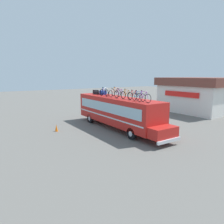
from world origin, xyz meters
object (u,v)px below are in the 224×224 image
at_px(rooftop_bicycle_7, 134,96).
at_px(rooftop_bicycle_6, 126,95).
at_px(rooftop_bicycle_5, 120,94).
at_px(traffic_cone, 56,128).
at_px(bus, 118,111).
at_px(rooftop_bicycle_2, 104,92).
at_px(rooftop_bicycle_4, 114,94).
at_px(luggage_bag_2, 96,93).
at_px(luggage_bag_3, 103,93).
at_px(rooftop_bicycle_3, 116,92).
at_px(rooftop_bicycle_8, 138,97).
at_px(rooftop_bicycle_1, 104,92).
at_px(rooftop_bicycle_9, 144,97).
at_px(luggage_bag_1, 96,92).

bearing_deg(rooftop_bicycle_7, rooftop_bicycle_6, -167.30).
xyz_separation_m(rooftop_bicycle_5, rooftop_bicycle_7, (1.68, 0.32, -0.03)).
bearing_deg(traffic_cone, bus, 67.74).
height_order(bus, rooftop_bicycle_2, rooftop_bicycle_2).
bearing_deg(rooftop_bicycle_4, rooftop_bicycle_2, -179.79).
height_order(bus, luggage_bag_2, luggage_bag_2).
relative_size(luggage_bag_3, traffic_cone, 1.11).
height_order(rooftop_bicycle_2, rooftop_bicycle_3, rooftop_bicycle_3).
bearing_deg(rooftop_bicycle_8, rooftop_bicycle_4, -176.52).
bearing_deg(rooftop_bicycle_1, rooftop_bicycle_6, -3.90).
bearing_deg(rooftop_bicycle_9, rooftop_bicycle_4, 179.99).
relative_size(luggage_bag_3, rooftop_bicycle_6, 0.45).
bearing_deg(traffic_cone, rooftop_bicycle_7, 49.24).
distance_m(rooftop_bicycle_8, rooftop_bicycle_9, 0.90).
bearing_deg(luggage_bag_1, traffic_cone, -65.76).
height_order(luggage_bag_1, rooftop_bicycle_4, rooftop_bicycle_4).
relative_size(bus, rooftop_bicycle_2, 7.32).
distance_m(luggage_bag_1, rooftop_bicycle_2, 3.14).
relative_size(luggage_bag_2, rooftop_bicycle_6, 0.35).
xyz_separation_m(luggage_bag_2, rooftop_bicycle_9, (8.41, -0.32, 0.21)).
height_order(luggage_bag_3, rooftop_bicycle_4, rooftop_bicycle_4).
height_order(rooftop_bicycle_3, rooftop_bicycle_9, rooftop_bicycle_3).
xyz_separation_m(rooftop_bicycle_7, rooftop_bicycle_9, (1.77, -0.42, 0.03)).
distance_m(bus, luggage_bag_3, 3.75).
relative_size(luggage_bag_1, rooftop_bicycle_6, 0.38).
bearing_deg(rooftop_bicycle_8, rooftop_bicycle_2, -177.62).
distance_m(luggage_bag_2, rooftop_bicycle_3, 3.22).
height_order(luggage_bag_3, traffic_cone, luggage_bag_3).
relative_size(luggage_bag_2, rooftop_bicycle_5, 0.32).
bearing_deg(bus, rooftop_bicycle_2, -166.54).
distance_m(rooftop_bicycle_4, rooftop_bicycle_8, 3.47).
xyz_separation_m(rooftop_bicycle_2, rooftop_bicycle_3, (0.87, 0.87, 0.02)).
height_order(rooftop_bicycle_3, rooftop_bicycle_5, rooftop_bicycle_3).
bearing_deg(rooftop_bicycle_6, rooftop_bicycle_2, -176.11).
bearing_deg(traffic_cone, rooftop_bicycle_4, 66.66).
distance_m(luggage_bag_3, rooftop_bicycle_8, 6.82).
xyz_separation_m(rooftop_bicycle_1, rooftop_bicycle_5, (3.54, -0.45, 0.03)).
distance_m(luggage_bag_2, rooftop_bicycle_5, 4.97).
height_order(rooftop_bicycle_6, traffic_cone, rooftop_bicycle_6).
distance_m(rooftop_bicycle_5, rooftop_bicycle_9, 3.46).
bearing_deg(bus, rooftop_bicycle_5, -22.50).
distance_m(rooftop_bicycle_2, rooftop_bicycle_6, 3.56).
relative_size(rooftop_bicycle_1, traffic_cone, 2.40).
xyz_separation_m(luggage_bag_2, rooftop_bicycle_4, (4.07, -0.31, 0.20)).
distance_m(bus, rooftop_bicycle_4, 1.78).
relative_size(rooftop_bicycle_6, rooftop_bicycle_8, 0.95).
xyz_separation_m(rooftop_bicycle_1, rooftop_bicycle_9, (6.99, -0.54, 0.03)).
bearing_deg(rooftop_bicycle_8, rooftop_bicycle_7, 167.21).
xyz_separation_m(rooftop_bicycle_1, rooftop_bicycle_6, (4.42, -0.30, 0.02)).
xyz_separation_m(rooftop_bicycle_4, rooftop_bicycle_5, (0.89, 0.09, 0.01)).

